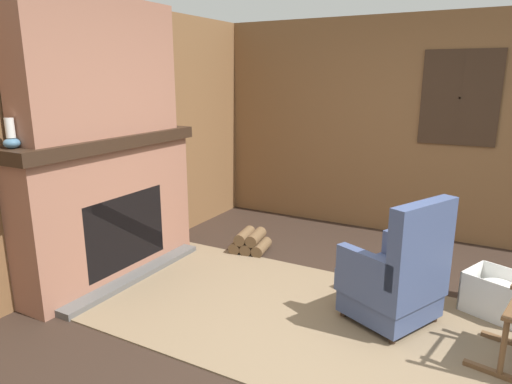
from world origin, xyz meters
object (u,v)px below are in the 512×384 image
object	(u,v)px
armchair	(396,278)
decorative_plate_on_mantel	(88,125)
oil_lamp_vase	(11,138)
storage_case	(155,122)
laundry_basket	(499,295)
firewood_stack	(250,242)

from	to	relation	value
armchair	decorative_plate_on_mantel	bearing A→B (deg)	36.21
oil_lamp_vase	armchair	bearing A→B (deg)	25.57
armchair	storage_case	world-z (taller)	storage_case
storage_case	decorative_plate_on_mantel	bearing A→B (deg)	-91.34
laundry_basket	oil_lamp_vase	distance (m)	3.98
laundry_basket	storage_case	xyz separation A→B (m)	(-3.33, -0.19, 1.24)
oil_lamp_vase	laundry_basket	bearing A→B (deg)	28.18
armchair	laundry_basket	world-z (taller)	armchair
storage_case	firewood_stack	bearing A→B (deg)	24.70
armchair	decorative_plate_on_mantel	size ratio (longest dim) A/B	4.56
oil_lamp_vase	decorative_plate_on_mantel	bearing A→B (deg)	91.56
firewood_stack	laundry_basket	bearing A→B (deg)	-5.34
firewood_stack	oil_lamp_vase	distance (m)	2.57
armchair	storage_case	distance (m)	2.84
firewood_stack	decorative_plate_on_mantel	bearing A→B (deg)	-125.95
laundry_basket	firewood_stack	bearing A→B (deg)	174.66
firewood_stack	laundry_basket	xyz separation A→B (m)	(2.42, -0.23, 0.07)
oil_lamp_vase	storage_case	world-z (taller)	oil_lamp_vase
armchair	storage_case	bearing A→B (deg)	17.72
armchair	laundry_basket	xyz separation A→B (m)	(0.71, 0.53, -0.20)
oil_lamp_vase	decorative_plate_on_mantel	xyz separation A→B (m)	(-0.02, 0.74, 0.03)
oil_lamp_vase	storage_case	size ratio (longest dim) A/B	0.87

